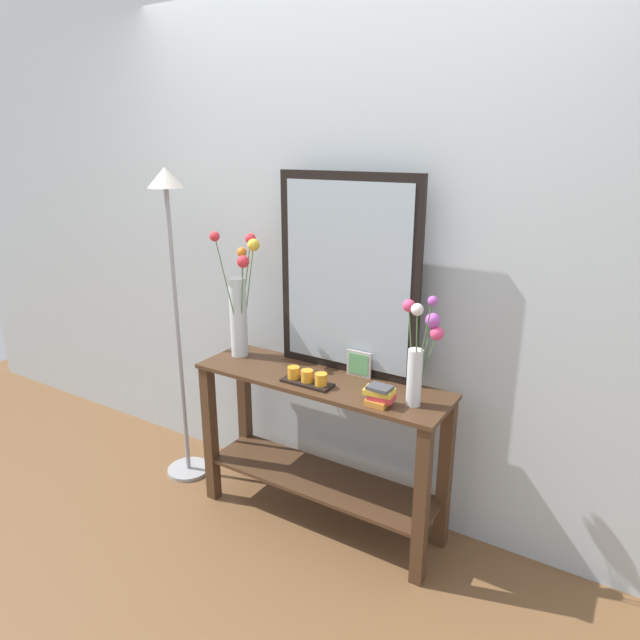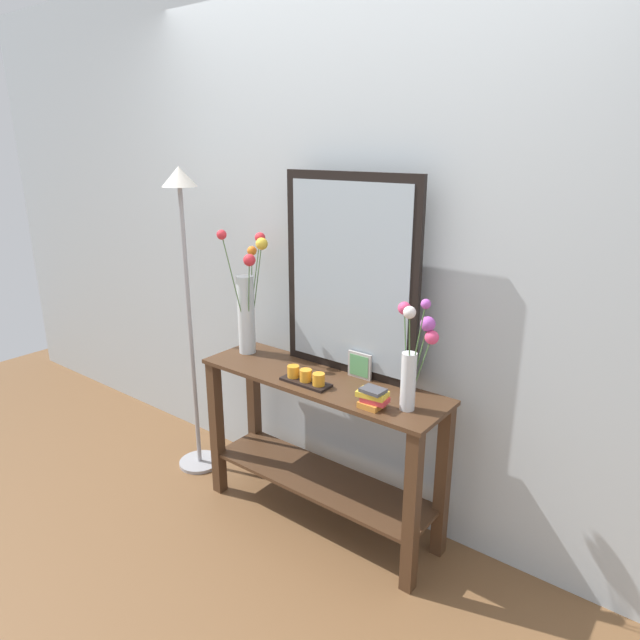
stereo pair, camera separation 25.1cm
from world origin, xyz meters
The scene contains 10 objects.
ground_plane centered at (0.00, 0.00, -0.01)m, with size 7.00×6.00×0.02m, color brown.
wall_back centered at (0.00, 0.30, 1.35)m, with size 6.40×0.08×2.70m, color #B2BCC1.
console_table centered at (0.00, 0.00, 0.47)m, with size 1.24×0.36×0.77m.
mirror_leaning centered at (0.06, 0.15, 1.23)m, with size 0.71×0.03×0.93m.
tall_vase_left centered at (-0.51, 0.05, 1.05)m, with size 0.19×0.30×0.65m.
vase_right centered at (0.49, -0.02, 1.00)m, with size 0.18×0.16×0.48m.
candle_tray centered at (-0.02, -0.08, 0.80)m, with size 0.24×0.09×0.07m.
picture_frame_small centered at (0.14, 0.12, 0.83)m, with size 0.12×0.01×0.12m.
book_stack centered at (0.36, -0.10, 0.81)m, with size 0.14×0.09×0.09m.
floor_lamp centered at (-0.87, -0.03, 1.15)m, with size 0.24×0.24×1.70m.
Camera 1 is at (1.26, -2.04, 1.81)m, focal length 31.38 mm.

